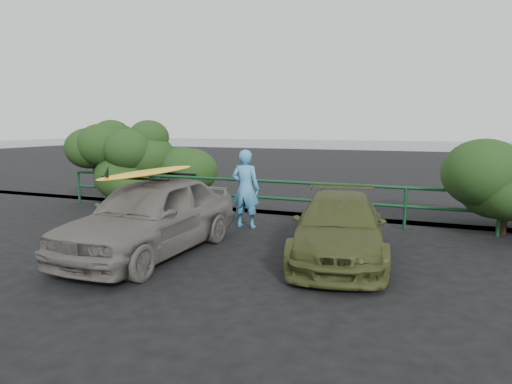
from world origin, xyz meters
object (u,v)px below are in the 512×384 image
at_px(sedan, 151,216).
at_px(man, 246,189).
at_px(surfboard, 150,172).
at_px(olive_vehicle, 339,227).
at_px(guardrail, 286,200).

height_order(sedan, man, man).
distance_m(man, surfboard, 2.99).
bearing_deg(surfboard, sedan, 0.00).
bearing_deg(olive_vehicle, surfboard, -172.76).
bearing_deg(man, surfboard, 72.70).
height_order(guardrail, sedan, sedan).
distance_m(olive_vehicle, surfboard, 3.73).
xyz_separation_m(sedan, man, (0.76, 2.82, 0.20)).
xyz_separation_m(guardrail, olive_vehicle, (2.03, -2.98, 0.07)).
bearing_deg(sedan, man, 75.34).
bearing_deg(man, olive_vehicle, 144.60).
xyz_separation_m(sedan, olive_vehicle, (3.42, 1.08, -0.16)).
distance_m(olive_vehicle, man, 3.20).
bearing_deg(surfboard, guardrail, 71.56).
relative_size(olive_vehicle, man, 2.14).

